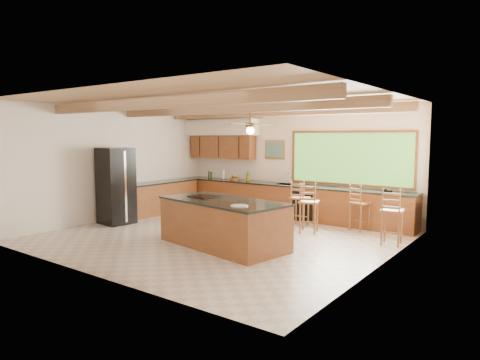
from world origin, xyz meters
The scene contains 9 objects.
ground centered at (0.00, 0.00, 0.00)m, with size 7.20×7.20×0.00m, color beige.
room_shell centered at (-0.17, 0.65, 2.21)m, with size 7.27×6.54×3.02m.
counter_run centered at (-0.82, 2.52, 0.46)m, with size 7.12×3.10×1.23m.
island centered at (0.57, -0.55, 0.48)m, with size 2.91×1.73×0.97m.
refrigerator centered at (-3.05, -0.41, 0.97)m, with size 0.83×0.81×1.94m.
bar_stool_a centered at (1.40, 1.54, 0.70)m, with size 0.53×0.53×1.19m.
bar_stool_b centered at (0.87, 2.08, 0.69)m, with size 0.47×0.47×1.16m.
bar_stool_c centered at (2.29, 2.39, 0.65)m, with size 0.50×0.50×1.11m.
bar_stool_d centered at (3.30, 1.54, 0.70)m, with size 0.47×0.47×1.18m.
Camera 1 is at (5.93, -7.24, 2.24)m, focal length 32.00 mm.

